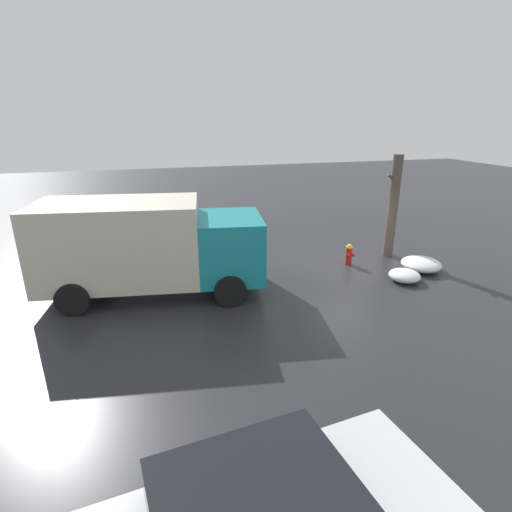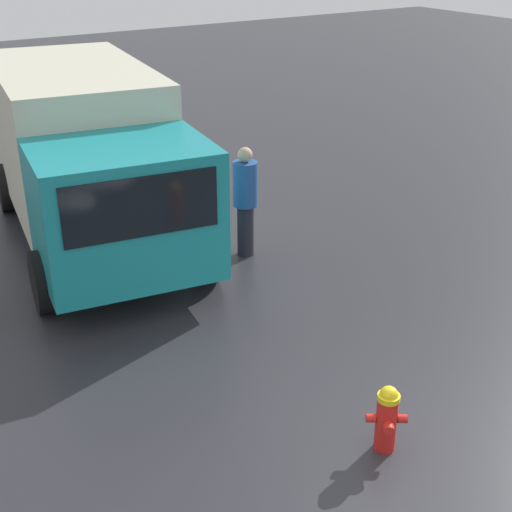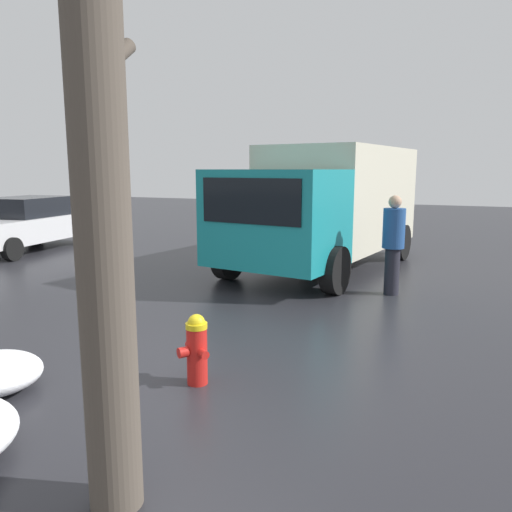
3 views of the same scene
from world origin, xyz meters
TOP-DOWN VIEW (x-y plane):
  - ground_plane at (0.00, 0.00)m, footprint 60.00×60.00m
  - fire_hydrant at (-0.00, 0.00)m, footprint 0.36×0.40m
  - tree_trunk at (-1.93, -0.48)m, footprint 0.55×0.36m
  - delivery_truck at (6.90, 0.50)m, footprint 6.66×3.42m
  - pedestrian at (4.83, -1.32)m, footprint 0.40×0.40m
  - parked_car at (5.92, 9.06)m, footprint 4.54×2.43m

SIDE VIEW (x-z plane):
  - ground_plane at x=0.00m, z-range 0.00..0.00m
  - fire_hydrant at x=0.00m, z-range 0.01..0.78m
  - parked_car at x=5.92m, z-range 0.01..1.52m
  - pedestrian at x=4.83m, z-range 0.08..1.91m
  - delivery_truck at x=6.90m, z-range 0.13..2.93m
  - tree_trunk at x=-1.93m, z-range 0.01..3.79m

